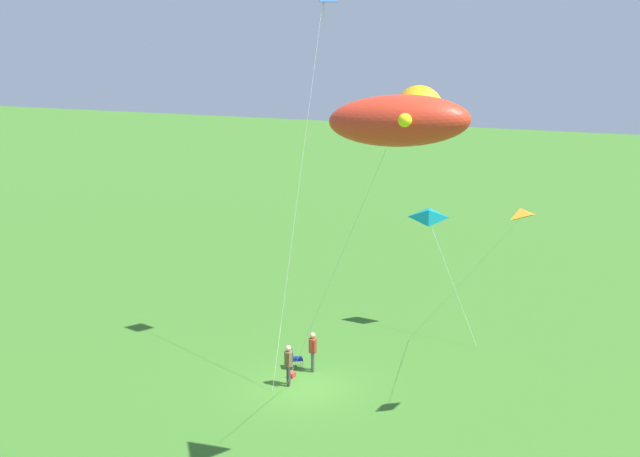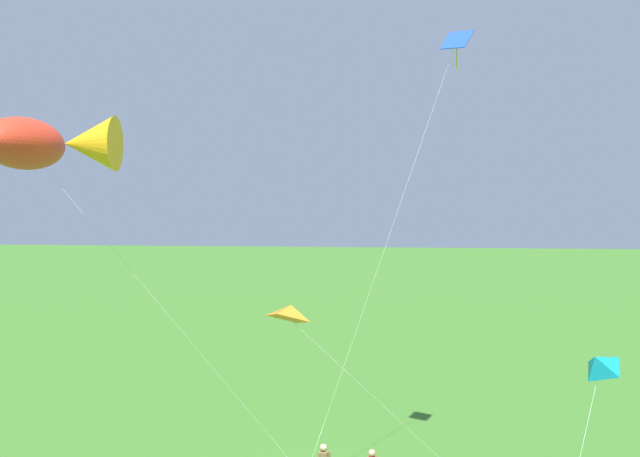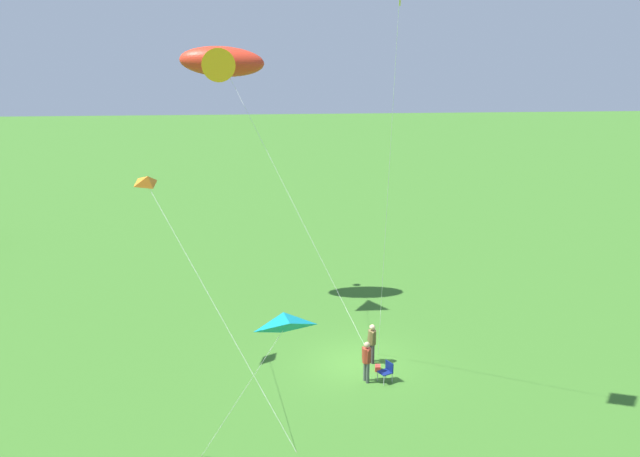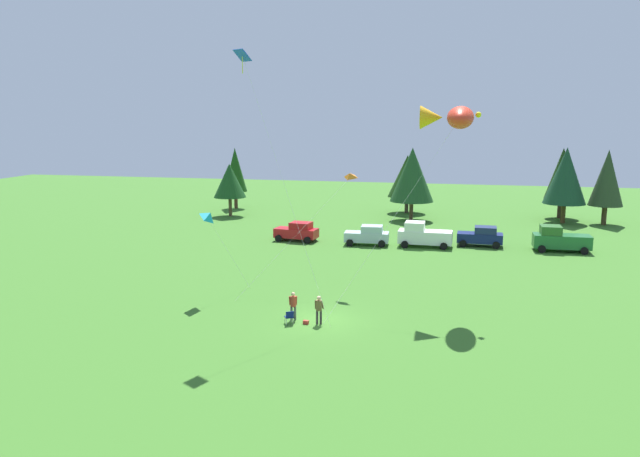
% 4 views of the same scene
% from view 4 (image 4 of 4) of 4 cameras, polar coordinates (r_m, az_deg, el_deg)
% --- Properties ---
extents(ground_plane, '(160.00, 160.00, 0.00)m').
position_cam_4_polar(ground_plane, '(38.05, 0.04, -8.47)').
color(ground_plane, '#396F24').
extents(person_kite_flyer, '(0.56, 0.42, 1.74)m').
position_cam_4_polar(person_kite_flyer, '(37.22, -0.10, -7.25)').
color(person_kite_flyer, '#393033').
rests_on(person_kite_flyer, ground).
extents(folding_chair, '(0.65, 0.65, 0.82)m').
position_cam_4_polar(folding_chair, '(37.42, -2.82, -8.02)').
color(folding_chair, navy).
rests_on(folding_chair, ground).
extents(person_spectator, '(0.51, 0.44, 1.74)m').
position_cam_4_polar(person_spectator, '(38.01, -2.47, -6.88)').
color(person_spectator, '#454E48').
rests_on(person_spectator, ground).
extents(backpack_on_grass, '(0.34, 0.25, 0.22)m').
position_cam_4_polar(backpack_on_grass, '(37.52, -1.30, -8.57)').
color(backpack_on_grass, red).
rests_on(backpack_on_grass, ground).
extents(car_red_sedan, '(4.37, 2.59, 1.89)m').
position_cam_4_polar(car_red_sedan, '(61.64, -2.09, -0.27)').
color(car_red_sedan, red).
rests_on(car_red_sedan, ground).
extents(car_silver_compact, '(4.29, 2.39, 1.89)m').
position_cam_4_polar(car_silver_compact, '(59.83, 4.40, -0.62)').
color(car_silver_compact, '#B0C2C8').
rests_on(car_silver_compact, ground).
extents(truck_white_pickup, '(5.06, 2.53, 2.34)m').
position_cam_4_polar(truck_white_pickup, '(59.69, 9.43, -0.60)').
color(truck_white_pickup, white).
rests_on(truck_white_pickup, ground).
extents(car_navy_hatch, '(4.27, 2.34, 1.89)m').
position_cam_4_polar(car_navy_hatch, '(61.08, 14.51, -0.69)').
color(car_navy_hatch, navy).
rests_on(car_navy_hatch, ground).
extents(truck_green_flatbed, '(5.00, 2.40, 2.34)m').
position_cam_4_polar(truck_green_flatbed, '(60.95, 21.07, -0.93)').
color(truck_green_flatbed, '#236830').
rests_on(truck_green_flatbed, ground).
extents(treeline_distant, '(48.64, 11.63, 8.70)m').
position_cam_4_polar(treeline_distant, '(76.21, 11.86, 4.76)').
color(treeline_distant, '#513323').
rests_on(treeline_distant, ground).
extents(kite_large_fish, '(8.84, 8.52, 12.95)m').
position_cam_4_polar(kite_large_fish, '(41.02, 12.09, 9.90)').
color(kite_large_fish, red).
rests_on(kite_large_fish, ground).
extents(kite_delta_orange, '(7.39, 6.08, 8.31)m').
position_cam_4_polar(kite_delta_orange, '(44.42, 2.67, 4.81)').
color(kite_delta_orange, orange).
rests_on(kite_delta_orange, ground).
extents(kite_delta_teal, '(2.35, 3.61, 6.06)m').
position_cam_4_polar(kite_delta_teal, '(42.19, -9.97, 1.11)').
color(kite_delta_teal, '#0E8897').
rests_on(kite_delta_teal, ground).
extents(kite_diamond_blue, '(5.82, 1.07, 15.91)m').
position_cam_4_polar(kite_diamond_blue, '(36.69, -6.78, 14.41)').
color(kite_diamond_blue, blue).
rests_on(kite_diamond_blue, ground).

